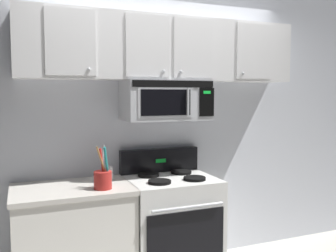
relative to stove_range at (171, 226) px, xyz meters
name	(u,v)px	position (x,y,z in m)	size (l,w,h in m)	color
back_wall	(156,124)	(0.00, 0.37, 0.88)	(5.20, 0.10, 2.70)	silver
stove_range	(171,226)	(0.00, 0.00, 0.00)	(0.76, 0.69, 1.12)	white
over_range_microwave	(166,100)	(0.00, 0.12, 1.11)	(0.76, 0.43, 0.35)	#B7BABF
upper_cabinets	(165,49)	(0.00, 0.15, 1.56)	(2.50, 0.36, 0.55)	silver
counter_segment	(74,242)	(-0.84, 0.01, -0.02)	(0.93, 0.65, 0.90)	white
utensil_crock_red	(103,178)	(-0.63, -0.15, 0.51)	(0.14, 0.14, 0.34)	red
salt_shaker	(111,173)	(-0.50, 0.13, 0.49)	(0.04, 0.04, 0.12)	white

